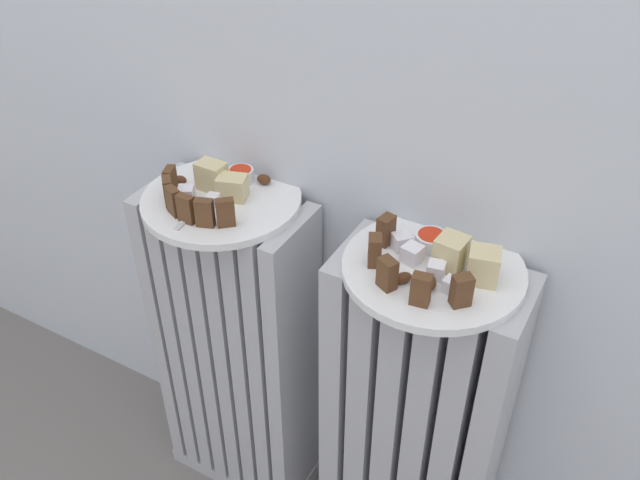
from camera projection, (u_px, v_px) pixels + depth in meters
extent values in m
cube|color=#B2B2B7|center=(248.00, 458.00, 1.43)|extent=(0.28, 0.14, 0.03)
cube|color=#B2B2B7|center=(182.00, 324.00, 1.28)|extent=(0.03, 0.14, 0.62)
cube|color=#B2B2B7|center=(197.00, 330.00, 1.27)|extent=(0.03, 0.14, 0.62)
cube|color=#B2B2B7|center=(213.00, 337.00, 1.26)|extent=(0.03, 0.14, 0.62)
cube|color=#B2B2B7|center=(229.00, 344.00, 1.24)|extent=(0.03, 0.14, 0.62)
cube|color=#B2B2B7|center=(245.00, 351.00, 1.23)|extent=(0.03, 0.14, 0.62)
cube|color=#B2B2B7|center=(261.00, 358.00, 1.21)|extent=(0.03, 0.14, 0.62)
cube|color=#B2B2B7|center=(278.00, 365.00, 1.20)|extent=(0.03, 0.14, 0.62)
cube|color=#B2B2B7|center=(295.00, 372.00, 1.19)|extent=(0.03, 0.14, 0.62)
cube|color=#B2B2B7|center=(348.00, 395.00, 1.15)|extent=(0.04, 0.14, 0.62)
cube|color=#B2B2B7|center=(374.00, 405.00, 1.13)|extent=(0.04, 0.14, 0.62)
cube|color=#B2B2B7|center=(400.00, 417.00, 1.11)|extent=(0.04, 0.14, 0.62)
cube|color=#B2B2B7|center=(427.00, 428.00, 1.09)|extent=(0.04, 0.14, 0.62)
cube|color=#B2B2B7|center=(456.00, 440.00, 1.07)|extent=(0.04, 0.14, 0.62)
cube|color=#B2B2B7|center=(485.00, 453.00, 1.05)|extent=(0.04, 0.14, 0.62)
cylinder|color=white|center=(222.00, 200.00, 1.05)|extent=(0.25, 0.25, 0.01)
cylinder|color=white|center=(433.00, 269.00, 0.91)|extent=(0.25, 0.25, 0.01)
cube|color=#56351E|center=(171.00, 181.00, 1.04)|extent=(0.02, 0.03, 0.04)
cube|color=#56351E|center=(168.00, 191.00, 1.01)|extent=(0.03, 0.03, 0.04)
cube|color=#56351E|center=(173.00, 201.00, 0.99)|extent=(0.03, 0.02, 0.04)
cube|color=#56351E|center=(186.00, 209.00, 0.98)|extent=(0.03, 0.01, 0.04)
cube|color=#56351E|center=(205.00, 213.00, 0.97)|extent=(0.03, 0.02, 0.04)
cube|color=#56351E|center=(225.00, 213.00, 0.97)|extent=(0.03, 0.03, 0.04)
cube|color=beige|center=(212.00, 176.00, 1.05)|extent=(0.04, 0.03, 0.05)
cube|color=beige|center=(232.00, 188.00, 1.03)|extent=(0.05, 0.04, 0.04)
cube|color=white|center=(213.00, 200.00, 1.02)|extent=(0.02, 0.02, 0.02)
cube|color=white|center=(186.00, 194.00, 1.03)|extent=(0.03, 0.03, 0.02)
ellipsoid|color=#4C2814|center=(179.00, 181.00, 1.06)|extent=(0.03, 0.03, 0.02)
ellipsoid|color=#4C2814|center=(264.00, 179.00, 1.07)|extent=(0.02, 0.02, 0.02)
cylinder|color=white|center=(241.00, 175.00, 1.07)|extent=(0.04, 0.04, 0.02)
cylinder|color=red|center=(241.00, 172.00, 1.07)|extent=(0.03, 0.03, 0.01)
cube|color=#56351E|center=(386.00, 230.00, 0.93)|extent=(0.02, 0.03, 0.04)
cube|color=#56351E|center=(375.00, 251.00, 0.90)|extent=(0.03, 0.03, 0.04)
cube|color=#56351E|center=(387.00, 274.00, 0.86)|extent=(0.03, 0.03, 0.04)
cube|color=#56351E|center=(421.00, 290.00, 0.83)|extent=(0.03, 0.02, 0.04)
cube|color=#56351E|center=(462.00, 291.00, 0.83)|extent=(0.03, 0.03, 0.04)
cube|color=beige|center=(451.00, 252.00, 0.89)|extent=(0.04, 0.04, 0.05)
cube|color=beige|center=(483.00, 266.00, 0.87)|extent=(0.05, 0.05, 0.05)
cube|color=white|center=(412.00, 254.00, 0.91)|extent=(0.03, 0.03, 0.02)
cube|color=white|center=(451.00, 285.00, 0.86)|extent=(0.02, 0.02, 0.02)
cube|color=white|center=(401.00, 242.00, 0.93)|extent=(0.03, 0.03, 0.02)
cube|color=white|center=(436.00, 270.00, 0.88)|extent=(0.03, 0.03, 0.02)
ellipsoid|color=#4C2814|center=(430.00, 282.00, 0.86)|extent=(0.02, 0.03, 0.02)
ellipsoid|color=#4C2814|center=(403.00, 278.00, 0.87)|extent=(0.03, 0.03, 0.01)
cylinder|color=white|center=(431.00, 241.00, 0.93)|extent=(0.04, 0.04, 0.02)
cylinder|color=red|center=(431.00, 237.00, 0.93)|extent=(0.04, 0.04, 0.01)
cube|color=silver|center=(186.00, 219.00, 0.99)|extent=(0.02, 0.06, 0.00)
cube|color=silver|center=(202.00, 201.00, 1.03)|extent=(0.02, 0.03, 0.00)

